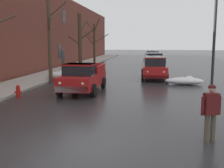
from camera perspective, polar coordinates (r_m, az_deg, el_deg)
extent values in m
plane|color=#2B2B2D|center=(8.21, -8.74, -12.95)|extent=(200.00, 200.00, 0.00)
cube|color=#A8A399|center=(27.05, -11.77, 2.17)|extent=(3.10, 80.00, 0.13)
cube|color=brown|center=(27.68, -16.11, 10.97)|extent=(0.60, 80.00, 8.63)
cube|color=black|center=(34.18, -10.65, 6.60)|extent=(0.08, 1.10, 1.60)
cube|color=black|center=(35.38, -9.98, 5.54)|extent=(0.08, 1.10, 1.60)
cube|color=black|center=(36.16, -9.82, 13.33)|extent=(0.08, 1.10, 1.60)
ellipsoid|color=white|center=(22.44, -9.40, 1.69)|extent=(3.03, 1.44, 0.70)
ellipsoid|color=white|center=(22.42, -10.00, 1.34)|extent=(0.54, 0.45, 0.45)
ellipsoid|color=white|center=(20.50, 14.53, 0.61)|extent=(2.67, 1.06, 0.51)
ellipsoid|color=white|center=(20.75, 15.48, 0.78)|extent=(0.71, 0.59, 0.59)
ellipsoid|color=white|center=(20.44, 14.02, 0.65)|extent=(0.65, 0.54, 0.54)
ellipsoid|color=white|center=(25.78, -7.86, 2.60)|extent=(2.40, 1.32, 0.70)
ellipsoid|color=white|center=(25.64, -6.97, 2.54)|extent=(0.80, 0.66, 0.66)
ellipsoid|color=white|center=(25.83, -7.37, 2.53)|extent=(0.74, 0.62, 0.62)
cylinder|color=#4C3D2D|center=(21.25, -12.64, 9.91)|extent=(0.28, 0.28, 7.14)
cylinder|color=#4C3D2D|center=(21.16, -11.08, 14.68)|extent=(1.37, 0.12, 1.11)
cylinder|color=#4C3D2D|center=(22.24, -11.33, 13.73)|extent=(0.51, 2.12, 1.28)
cylinder|color=#4C3D2D|center=(20.31, -12.68, 11.81)|extent=(0.79, 1.88, 0.91)
cylinder|color=#423323|center=(29.73, -6.55, 8.41)|extent=(0.41, 0.41, 5.89)
cylinder|color=#423323|center=(29.50, -7.65, 8.78)|extent=(1.12, 0.91, 0.95)
cylinder|color=#423323|center=(29.98, -5.23, 10.00)|extent=(1.41, 1.01, 1.20)
cylinder|color=#423323|center=(30.50, -5.85, 11.56)|extent=(0.59, 1.76, 1.61)
cylinder|color=#423323|center=(37.01, -3.63, 8.02)|extent=(0.30, 0.30, 5.30)
cylinder|color=#423323|center=(37.40, -4.43, 8.86)|extent=(1.27, 0.68, 1.32)
cylinder|color=#423323|center=(36.88, -4.39, 11.53)|extent=(0.93, 0.65, 1.17)
cylinder|color=#423323|center=(37.35, -2.17, 9.27)|extent=(1.81, 1.12, 1.21)
cylinder|color=#423323|center=(36.19, -3.12, 11.94)|extent=(1.14, 1.72, 1.73)
cylinder|color=#423323|center=(37.06, -4.55, 9.78)|extent=(1.20, 0.24, 1.03)
cube|color=red|center=(16.98, -5.89, 0.89)|extent=(1.98, 4.95, 0.76)
cube|color=black|center=(16.24, -6.55, 3.01)|extent=(1.69, 1.60, 0.64)
cube|color=red|center=(16.22, -6.57, 4.00)|extent=(1.73, 1.65, 0.08)
cube|color=red|center=(17.67, -2.29, 3.18)|extent=(0.14, 2.36, 0.44)
cube|color=red|center=(18.10, -7.88, 3.24)|extent=(0.14, 2.36, 0.44)
cube|color=red|center=(19.24, -4.09, 3.61)|extent=(1.79, 0.13, 0.44)
cube|color=#B7B7BC|center=(14.74, -8.26, -1.12)|extent=(1.80, 0.15, 0.32)
sphere|color=white|center=(14.48, -6.01, 0.04)|extent=(0.16, 0.16, 0.16)
sphere|color=white|center=(14.84, -10.60, 0.15)|extent=(0.16, 0.16, 0.16)
cylinder|color=black|center=(15.40, -3.79, -1.31)|extent=(0.23, 0.72, 0.72)
cylinder|color=black|center=(15.93, -10.59, -1.10)|extent=(0.23, 0.72, 0.72)
cylinder|color=black|center=(18.25, -1.76, 0.26)|extent=(0.23, 0.72, 0.72)
cylinder|color=black|center=(18.70, -7.59, 0.39)|extent=(0.23, 0.72, 0.72)
cube|color=red|center=(23.08, 8.56, 2.86)|extent=(2.01, 4.80, 0.80)
cube|color=black|center=(23.07, 8.60, 4.70)|extent=(1.70, 3.37, 0.68)
cube|color=red|center=(23.05, 8.61, 5.47)|extent=(1.74, 3.44, 0.06)
cube|color=#520B0B|center=(20.81, 8.85, 1.47)|extent=(1.79, 0.19, 0.22)
cube|color=#520B0B|center=(25.41, 8.30, 2.75)|extent=(1.79, 0.19, 0.22)
cylinder|color=black|center=(21.74, 11.18, 1.39)|extent=(0.21, 0.69, 0.68)
cylinder|color=black|center=(21.64, 6.26, 1.47)|extent=(0.21, 0.69, 0.68)
cylinder|color=black|center=(24.64, 10.54, 2.24)|extent=(0.21, 0.69, 0.68)
cylinder|color=black|center=(24.56, 6.20, 2.31)|extent=(0.21, 0.69, 0.68)
sphere|color=silver|center=(20.78, 10.51, 2.41)|extent=(0.14, 0.14, 0.14)
sphere|color=silver|center=(20.72, 7.24, 2.47)|extent=(0.14, 0.14, 0.14)
cube|color=navy|center=(30.82, 8.39, 4.28)|extent=(2.23, 4.39, 0.80)
cube|color=black|center=(30.82, 8.42, 5.66)|extent=(1.86, 3.10, 0.68)
cube|color=navy|center=(30.81, 8.43, 6.23)|extent=(1.90, 3.16, 0.06)
cube|color=black|center=(28.80, 8.81, 3.42)|extent=(1.80, 0.29, 0.22)
cube|color=black|center=(32.89, 8.01, 4.06)|extent=(1.80, 0.29, 0.22)
cylinder|color=black|center=(29.67, 10.44, 3.29)|extent=(0.25, 0.69, 0.68)
cylinder|color=black|center=(29.47, 6.83, 3.34)|extent=(0.25, 0.69, 0.68)
cylinder|color=black|center=(32.26, 9.79, 3.72)|extent=(0.25, 0.69, 0.68)
cylinder|color=black|center=(32.08, 6.47, 3.76)|extent=(0.25, 0.69, 0.68)
sphere|color=silver|center=(28.82, 10.01, 4.11)|extent=(0.14, 0.14, 0.14)
sphere|color=silver|center=(28.68, 7.65, 4.14)|extent=(0.14, 0.14, 0.14)
cube|color=slate|center=(38.39, 8.18, 5.11)|extent=(1.98, 4.77, 0.80)
cube|color=black|center=(38.40, 8.20, 6.22)|extent=(1.67, 3.35, 0.68)
cube|color=slate|center=(38.39, 8.21, 6.68)|extent=(1.71, 3.42, 0.06)
cube|color=#303032|center=(36.12, 8.33, 4.45)|extent=(1.75, 0.19, 0.22)
cube|color=#303032|center=(40.70, 8.02, 4.91)|extent=(1.75, 0.19, 0.22)
cylinder|color=black|center=(37.02, 9.68, 4.33)|extent=(0.21, 0.69, 0.68)
cylinder|color=black|center=(36.94, 6.85, 4.38)|extent=(0.21, 0.69, 0.68)
cylinder|color=black|center=(39.92, 9.38, 4.64)|extent=(0.21, 0.69, 0.68)
cylinder|color=black|center=(39.84, 6.75, 4.69)|extent=(0.21, 0.69, 0.68)
sphere|color=silver|center=(36.10, 9.27, 5.00)|extent=(0.14, 0.14, 0.14)
sphere|color=silver|center=(36.04, 7.42, 5.04)|extent=(0.14, 0.14, 0.14)
cylinder|color=brown|center=(8.97, 18.74, -8.53)|extent=(0.19, 0.19, 0.86)
cylinder|color=brown|center=(9.06, 19.86, -8.41)|extent=(0.19, 0.19, 0.86)
cube|color=#5B1919|center=(8.83, 19.54, -3.81)|extent=(0.48, 0.38, 0.64)
cylinder|color=#5B1919|center=(8.72, 18.03, -4.29)|extent=(0.14, 0.14, 0.56)
cylinder|color=#5B1919|center=(8.97, 20.98, -4.08)|extent=(0.14, 0.14, 0.56)
sphere|color=beige|center=(8.75, 19.69, -0.86)|extent=(0.22, 0.22, 0.22)
ellipsoid|color=#4C1919|center=(8.74, 19.71, -0.61)|extent=(0.23, 0.23, 0.17)
cylinder|color=beige|center=(9.06, 19.88, -3.39)|extent=(0.10, 0.10, 0.11)
cylinder|color=silver|center=(9.04, 19.90, -3.00)|extent=(0.11, 0.11, 0.02)
cylinder|color=red|center=(15.95, -18.56, -1.71)|extent=(0.22, 0.22, 0.55)
sphere|color=red|center=(15.89, -18.61, -0.54)|extent=(0.21, 0.21, 0.21)
cylinder|color=red|center=(16.01, -19.07, -1.59)|extent=(0.10, 0.09, 0.09)
cylinder|color=red|center=(15.87, -18.04, -1.63)|extent=(0.10, 0.09, 0.09)
cylinder|color=#28282D|center=(15.25, 20.06, 7.95)|extent=(0.14, 0.14, 5.94)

